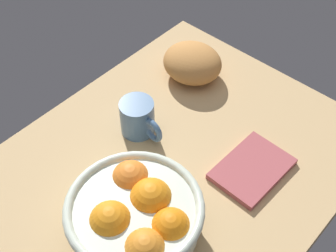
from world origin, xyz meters
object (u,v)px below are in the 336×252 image
at_px(fruit_bowl, 137,215).
at_px(mug, 138,118).
at_px(napkin_folded, 252,169).
at_px(bread_loaf, 192,63).

relative_size(fruit_bowl, mug, 2.12).
bearing_deg(napkin_folded, fruit_bowl, 163.63).
bearing_deg(fruit_bowl, bread_loaf, 27.24).
bearing_deg(bread_loaf, fruit_bowl, -152.76).
distance_m(fruit_bowl, bread_loaf, 0.42).
bearing_deg(mug, napkin_folded, -73.02).
distance_m(fruit_bowl, napkin_folded, 0.26).
bearing_deg(bread_loaf, mug, -171.93).
xyz_separation_m(napkin_folded, mug, (-0.07, 0.24, 0.03)).
relative_size(fruit_bowl, napkin_folded, 1.55).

